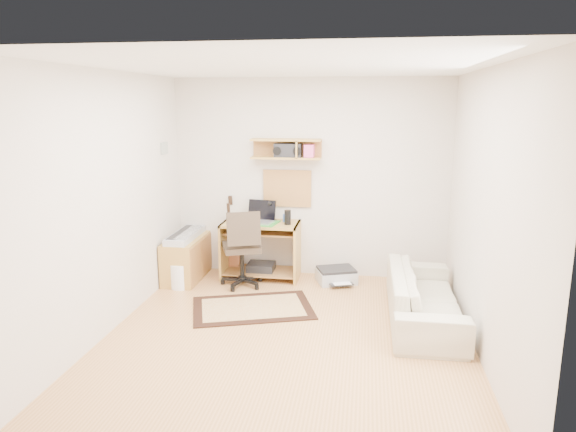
# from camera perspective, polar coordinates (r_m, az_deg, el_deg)

# --- Properties ---
(floor) EXTENTS (3.60, 4.00, 0.01)m
(floor) POSITION_cam_1_polar(r_m,az_deg,el_deg) (5.34, -0.09, -13.07)
(floor) COLOR tan
(floor) RESTS_ON ground
(ceiling) EXTENTS (3.60, 4.00, 0.01)m
(ceiling) POSITION_cam_1_polar(r_m,az_deg,el_deg) (4.84, -0.10, 16.10)
(ceiling) COLOR white
(ceiling) RESTS_ON ground
(back_wall) EXTENTS (3.60, 0.01, 2.60)m
(back_wall) POSITION_cam_1_polar(r_m,az_deg,el_deg) (6.89, 2.42, 4.08)
(back_wall) COLOR beige
(back_wall) RESTS_ON ground
(left_wall) EXTENTS (0.01, 4.00, 2.60)m
(left_wall) POSITION_cam_1_polar(r_m,az_deg,el_deg) (5.49, -19.06, 1.29)
(left_wall) COLOR beige
(left_wall) RESTS_ON ground
(right_wall) EXTENTS (0.01, 4.00, 2.60)m
(right_wall) POSITION_cam_1_polar(r_m,az_deg,el_deg) (4.99, 20.85, 0.11)
(right_wall) COLOR beige
(right_wall) RESTS_ON ground
(wall_shelf) EXTENTS (0.90, 0.25, 0.26)m
(wall_shelf) POSITION_cam_1_polar(r_m,az_deg,el_deg) (6.75, -0.22, 7.34)
(wall_shelf) COLOR #BC8F42
(wall_shelf) RESTS_ON back_wall
(cork_board) EXTENTS (0.64, 0.03, 0.49)m
(cork_board) POSITION_cam_1_polar(r_m,az_deg,el_deg) (6.92, -0.08, 3.04)
(cork_board) COLOR tan
(cork_board) RESTS_ON back_wall
(wall_photo) EXTENTS (0.02, 0.20, 0.15)m
(wall_photo) POSITION_cam_1_polar(r_m,az_deg,el_deg) (6.78, -13.34, 7.20)
(wall_photo) COLOR #4C8CBF
(wall_photo) RESTS_ON left_wall
(desk) EXTENTS (1.00, 0.55, 0.75)m
(desk) POSITION_cam_1_polar(r_m,az_deg,el_deg) (6.90, -2.98, -3.76)
(desk) COLOR #BC8F42
(desk) RESTS_ON floor
(laptop) EXTENTS (0.43, 0.43, 0.29)m
(laptop) POSITION_cam_1_polar(r_m,az_deg,el_deg) (6.76, -3.25, 0.42)
(laptop) COLOR silver
(laptop) RESTS_ON desk
(speaker) EXTENTS (0.08, 0.08, 0.19)m
(speaker) POSITION_cam_1_polar(r_m,az_deg,el_deg) (6.68, -0.04, -0.15)
(speaker) COLOR black
(speaker) RESTS_ON desk
(desk_lamp) EXTENTS (0.09, 0.09, 0.27)m
(desk_lamp) POSITION_cam_1_polar(r_m,az_deg,el_deg) (6.89, -1.55, 0.56)
(desk_lamp) COLOR black
(desk_lamp) RESTS_ON desk
(pencil_cup) EXTENTS (0.07, 0.07, 0.10)m
(pencil_cup) POSITION_cam_1_polar(r_m,az_deg,el_deg) (6.84, -0.28, -0.21)
(pencil_cup) COLOR #35549F
(pencil_cup) RESTS_ON desk
(boombox) EXTENTS (0.35, 0.16, 0.18)m
(boombox) POSITION_cam_1_polar(r_m,az_deg,el_deg) (6.75, 0.00, 7.17)
(boombox) COLOR black
(boombox) RESTS_ON wall_shelf
(rug) EXTENTS (1.54, 1.26, 0.02)m
(rug) POSITION_cam_1_polar(r_m,az_deg,el_deg) (6.02, -3.89, -9.95)
(rug) COLOR beige
(rug) RESTS_ON floor
(task_chair) EXTENTS (0.66, 0.66, 1.00)m
(task_chair) POSITION_cam_1_polar(r_m,az_deg,el_deg) (6.60, -5.07, -3.40)
(task_chair) COLOR #33291E
(task_chair) RESTS_ON floor
(cabinet) EXTENTS (0.40, 0.90, 0.55)m
(cabinet) POSITION_cam_1_polar(r_m,az_deg,el_deg) (7.02, -11.03, -4.55)
(cabinet) COLOR #BC8F42
(cabinet) RESTS_ON floor
(music_keyboard) EXTENTS (0.28, 0.88, 0.08)m
(music_keyboard) POSITION_cam_1_polar(r_m,az_deg,el_deg) (6.94, -11.13, -2.07)
(music_keyboard) COLOR #B2B5BA
(music_keyboard) RESTS_ON cabinet
(guitar) EXTENTS (0.29, 0.18, 1.06)m
(guitar) POSITION_cam_1_polar(r_m,az_deg,el_deg) (7.09, -6.44, -2.09)
(guitar) COLOR #B66238
(guitar) RESTS_ON floor
(waste_basket) EXTENTS (0.30, 0.30, 0.31)m
(waste_basket) POSITION_cam_1_polar(r_m,az_deg,el_deg) (6.74, -11.67, -6.38)
(waste_basket) COLOR white
(waste_basket) RESTS_ON floor
(printer) EXTENTS (0.57, 0.51, 0.18)m
(printer) POSITION_cam_1_polar(r_m,az_deg,el_deg) (6.83, 5.28, -6.52)
(printer) COLOR #A5A8AA
(printer) RESTS_ON floor
(sofa) EXTENTS (0.53, 1.82, 0.71)m
(sofa) POSITION_cam_1_polar(r_m,az_deg,el_deg) (5.76, 14.69, -7.66)
(sofa) COLOR #BBB194
(sofa) RESTS_ON floor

